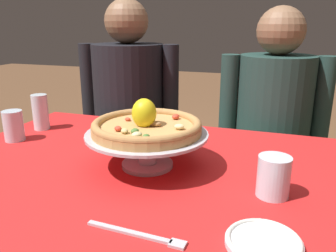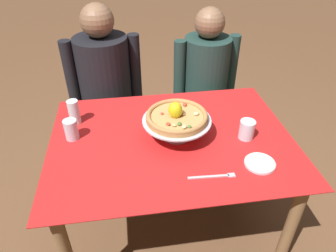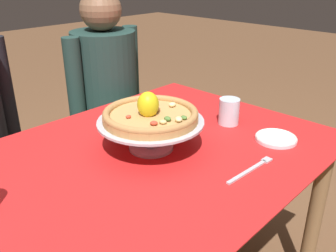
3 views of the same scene
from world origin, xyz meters
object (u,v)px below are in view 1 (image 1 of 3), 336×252
at_px(water_glass_back_left, 41,114).
at_px(dinner_fork, 140,235).
at_px(pizza_stand, 147,142).
at_px(diner_left, 130,124).
at_px(pizza, 147,125).
at_px(diner_right, 270,148).
at_px(water_glass_side_left, 14,128).
at_px(water_glass_side_right, 273,179).
at_px(side_plate, 264,242).

distance_m(water_glass_back_left, dinner_fork, 0.84).
distance_m(pizza_stand, diner_left, 0.82).
bearing_deg(pizza, diner_right, 64.11).
height_order(water_glass_side_left, water_glass_back_left, water_glass_back_left).
relative_size(water_glass_side_right, dinner_fork, 0.47).
distance_m(side_plate, dinner_fork, 0.24).
bearing_deg(side_plate, water_glass_side_left, 159.17).
distance_m(side_plate, diner_right, 0.97).
relative_size(water_glass_side_right, side_plate, 0.70).
bearing_deg(water_glass_side_left, water_glass_back_left, 88.71).
xyz_separation_m(dinner_fork, diner_right, (0.21, 1.01, -0.15)).
xyz_separation_m(water_glass_side_left, diner_right, (0.87, 0.62, -0.19)).
xyz_separation_m(pizza_stand, diner_right, (0.33, 0.68, -0.22)).
height_order(side_plate, diner_right, diner_right).
xyz_separation_m(pizza, water_glass_back_left, (-0.54, 0.21, -0.06)).
relative_size(pizza, water_glass_side_right, 3.08).
bearing_deg(diner_left, pizza, -61.23).
bearing_deg(diner_right, water_glass_back_left, -151.28).
distance_m(water_glass_side_right, water_glass_back_left, 0.94).
bearing_deg(pizza_stand, water_glass_side_right, -10.58).
distance_m(diner_left, diner_right, 0.72).
relative_size(diner_left, diner_right, 1.04).
xyz_separation_m(side_plate, diner_left, (-0.74, 0.98, -0.12)).
relative_size(water_glass_side_left, diner_right, 0.09).
xyz_separation_m(water_glass_side_left, dinner_fork, (0.66, -0.39, -0.04)).
bearing_deg(pizza_stand, dinner_fork, -70.29).
bearing_deg(side_plate, diner_left, 126.92).
height_order(water_glass_side_left, dinner_fork, water_glass_side_left).
xyz_separation_m(water_glass_back_left, side_plate, (0.89, -0.48, -0.05)).
distance_m(dinner_fork, diner_left, 1.15).
bearing_deg(water_glass_side_right, pizza, 169.48).
relative_size(water_glass_side_left, dinner_fork, 0.51).
xyz_separation_m(pizza, water_glass_side_left, (-0.54, 0.06, -0.08)).
height_order(pizza, dinner_fork, pizza).
height_order(pizza, water_glass_back_left, pizza).
bearing_deg(diner_left, side_plate, -53.08).
height_order(water_glass_side_right, water_glass_back_left, water_glass_back_left).
bearing_deg(diner_left, diner_right, -1.82).
xyz_separation_m(side_plate, diner_right, (-0.02, 0.96, -0.16)).
bearing_deg(water_glass_side_left, side_plate, -20.83).
distance_m(water_glass_side_left, diner_left, 0.68).
height_order(pizza_stand, water_glass_side_right, pizza_stand).
height_order(water_glass_side_left, diner_right, diner_right).
relative_size(pizza_stand, diner_left, 0.29).
relative_size(pizza_stand, diner_right, 0.30).
relative_size(water_glass_side_right, diner_left, 0.08).
height_order(dinner_fork, diner_left, diner_left).
bearing_deg(water_glass_side_right, diner_right, 92.01).
height_order(side_plate, diner_left, diner_left).
bearing_deg(water_glass_side_right, diner_left, 133.98).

